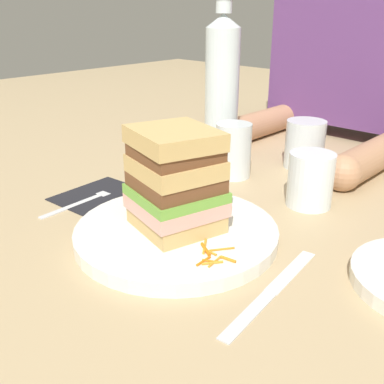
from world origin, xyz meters
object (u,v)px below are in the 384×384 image
at_px(main_plate, 176,233).
at_px(water_bottle, 222,87).
at_px(sandwich, 176,181).
at_px(napkin_dark, 99,195).
at_px(empty_tumbler_0, 233,150).
at_px(juice_glass, 310,183).
at_px(fork, 88,198).
at_px(knife, 270,293).
at_px(diner_across, 361,26).
at_px(empty_tumbler_1, 305,144).

distance_m(main_plate, water_bottle, 0.37).
bearing_deg(sandwich, water_bottle, 120.63).
relative_size(sandwich, napkin_dark, 1.01).
xyz_separation_m(main_plate, empty_tumbler_0, (-0.09, 0.24, 0.04)).
xyz_separation_m(main_plate, juice_glass, (0.07, 0.22, 0.03)).
xyz_separation_m(fork, empty_tumbler_0, (0.10, 0.24, 0.04)).
relative_size(knife, diner_across, 0.37).
xyz_separation_m(knife, water_bottle, (-0.34, 0.32, 0.14)).
relative_size(fork, water_bottle, 0.54).
distance_m(empty_tumbler_1, diner_across, 0.33).
bearing_deg(empty_tumbler_0, main_plate, -68.17).
bearing_deg(sandwich, fork, -178.11).
distance_m(main_plate, diner_across, 0.68).
relative_size(main_plate, knife, 1.33).
height_order(fork, knife, fork).
bearing_deg(juice_glass, diner_across, 108.43).
bearing_deg(sandwich, empty_tumbler_0, 111.80).
xyz_separation_m(empty_tumbler_1, diner_across, (-0.04, 0.27, 0.20)).
bearing_deg(juice_glass, knife, -68.93).
bearing_deg(fork, empty_tumbler_0, 68.31).
relative_size(empty_tumbler_0, empty_tumbler_1, 1.08).
relative_size(water_bottle, diner_across, 0.57).
height_order(napkin_dark, diner_across, diner_across).
relative_size(main_plate, empty_tumbler_0, 2.77).
height_order(sandwich, napkin_dark, sandwich).
relative_size(sandwich, fork, 0.79).
xyz_separation_m(napkin_dark, knife, (0.35, -0.03, 0.00)).
bearing_deg(sandwich, empty_tumbler_1, 94.42).
height_order(napkin_dark, fork, fork).
bearing_deg(main_plate, napkin_dark, 175.27).
bearing_deg(napkin_dark, sandwich, -4.73).
distance_m(juice_glass, empty_tumbler_1, 0.18).
relative_size(juice_glass, empty_tumbler_0, 0.87).
height_order(sandwich, empty_tumbler_1, sandwich).
distance_m(sandwich, empty_tumbler_0, 0.26).
xyz_separation_m(water_bottle, empty_tumbler_1, (0.15, 0.06, -0.10)).
xyz_separation_m(water_bottle, empty_tumbler_0, (0.08, -0.07, -0.09)).
xyz_separation_m(sandwich, empty_tumbler_0, (-0.09, 0.24, -0.03)).
distance_m(fork, diner_across, 0.69).
xyz_separation_m(fork, water_bottle, (0.01, 0.31, 0.14)).
relative_size(napkin_dark, juice_glass, 1.57).
xyz_separation_m(main_plate, diner_across, (-0.07, 0.63, 0.23)).
relative_size(fork, empty_tumbler_0, 1.73).
distance_m(main_plate, knife, 0.16).
height_order(water_bottle, empty_tumbler_0, water_bottle).
distance_m(knife, empty_tumbler_1, 0.43).
height_order(main_plate, juice_glass, juice_glass).
bearing_deg(water_bottle, empty_tumbler_0, -37.82).
distance_m(napkin_dark, diner_across, 0.67).
bearing_deg(main_plate, fork, -178.12).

